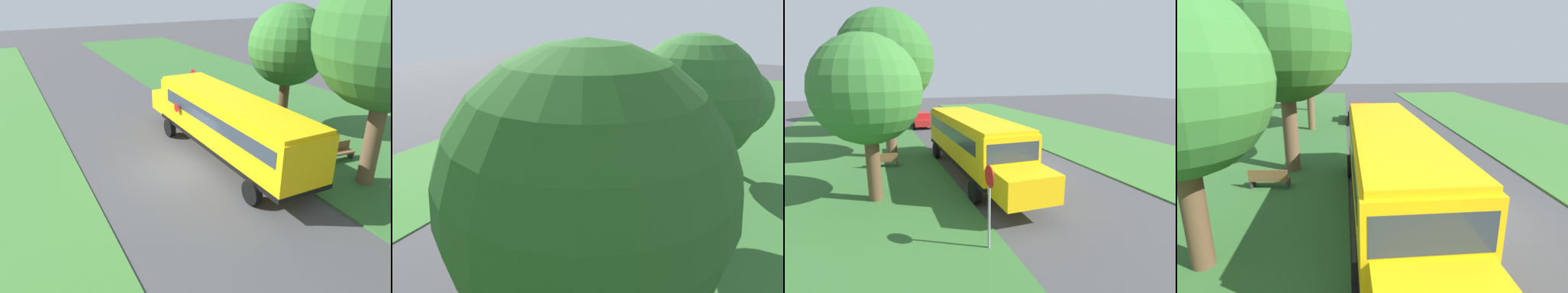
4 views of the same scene
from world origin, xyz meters
The scene contains 7 objects.
ground_plane centered at (0.00, 0.00, 0.00)m, with size 120.00×120.00×0.00m, color #424244.
school_bus centered at (-2.61, 0.01, 1.92)m, with size 2.84×12.42×3.16m.
car_red_nearest centered at (-2.80, 16.88, 0.88)m, with size 2.02×4.40×1.56m.
oak_tree_roadside_mid centered at (-6.76, 4.74, 6.17)m, with size 5.89×5.89×9.22m.
oak_tree_far_end centered at (-6.52, 13.65, 6.25)m, with size 6.35×6.35×9.50m.
oak_tree_across_road centered at (-7.57, 22.99, 5.95)m, with size 4.86×4.86×8.39m.
park_bench centered at (-7.23, 2.68, 0.47)m, with size 1.64×0.66×0.92m.
Camera 4 is at (-4.05, -9.35, 5.20)m, focal length 28.00 mm.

